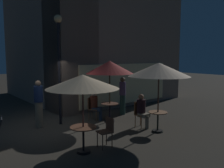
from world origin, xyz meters
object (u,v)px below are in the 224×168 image
at_px(patron_seated_0, 142,109).
at_px(patio_umbrella_1, 83,82).
at_px(street_lamp_near_corner, 59,51).
at_px(cafe_chair_0, 139,112).
at_px(cafe_table_1, 83,134).
at_px(patio_umbrella_2, 110,68).
at_px(patron_seated_1, 95,104).
at_px(cafe_table_2, 110,108).
at_px(cafe_chair_2, 92,106).
at_px(patron_standing_2, 123,95).
at_px(patron_standing_3, 39,104).
at_px(patio_umbrella_0, 159,70).
at_px(cafe_table_0, 158,118).
at_px(cafe_chair_1, 107,129).

bearing_deg(patron_seated_0, patio_umbrella_1, -81.21).
bearing_deg(street_lamp_near_corner, cafe_chair_0, -44.41).
bearing_deg(patron_seated_0, cafe_table_1, -81.21).
relative_size(patio_umbrella_2, patron_seated_1, 2.02).
xyz_separation_m(cafe_table_2, cafe_chair_2, (-0.44, 0.67, 0.03)).
height_order(patron_standing_2, patron_standing_3, patron_standing_3).
xyz_separation_m(street_lamp_near_corner, patio_umbrella_0, (2.30, -3.06, -0.66)).
height_order(street_lamp_near_corner, cafe_table_0, street_lamp_near_corner).
relative_size(cafe_table_2, patio_umbrella_2, 0.30).
relative_size(cafe_table_0, cafe_chair_1, 0.82).
bearing_deg(cafe_chair_1, cafe_chair_2, -109.23).
xyz_separation_m(cafe_chair_0, patron_seated_0, (0.01, -0.14, 0.14)).
bearing_deg(patron_seated_1, patio_umbrella_2, 0.00).
bearing_deg(patron_seated_1, patio_umbrella_0, -15.54).
relative_size(cafe_table_1, patron_seated_1, 0.60).
height_order(patron_seated_0, patron_standing_2, patron_standing_2).
relative_size(patio_umbrella_0, patio_umbrella_1, 1.12).
relative_size(patio_umbrella_2, cafe_chair_2, 2.59).
distance_m(cafe_table_2, patron_seated_0, 1.49).
bearing_deg(patio_umbrella_2, patron_standing_3, 157.93).
bearing_deg(patio_umbrella_0, patron_seated_0, 94.11).
relative_size(cafe_chair_0, cafe_chair_1, 1.09).
distance_m(patio_umbrella_0, patron_standing_3, 4.65).
height_order(cafe_table_0, patio_umbrella_2, patio_umbrella_2).
height_order(cafe_table_1, cafe_table_2, cafe_table_2).
height_order(cafe_chair_1, patron_seated_0, patron_seated_0).
xyz_separation_m(cafe_table_2, cafe_chair_0, (0.45, -1.27, 0.03)).
relative_size(cafe_table_2, patron_standing_3, 0.43).
relative_size(street_lamp_near_corner, patio_umbrella_2, 1.70).
bearing_deg(cafe_table_0, patron_seated_1, 107.98).
height_order(cafe_chair_0, cafe_chair_1, cafe_chair_0).
bearing_deg(cafe_chair_0, cafe_table_0, -0.00).
bearing_deg(cafe_table_0, patio_umbrella_2, 103.45).
distance_m(patio_umbrella_1, patio_umbrella_2, 3.31).
bearing_deg(patio_umbrella_0, patron_seated_1, 107.98).
height_order(street_lamp_near_corner, cafe_chair_1, street_lamp_near_corner).
relative_size(cafe_table_2, cafe_chair_0, 0.79).
xyz_separation_m(cafe_table_2, patron_seated_1, (-0.36, 0.54, 0.15)).
relative_size(cafe_table_0, patio_umbrella_1, 0.33).
height_order(patio_umbrella_2, patron_seated_0, patio_umbrella_2).
relative_size(street_lamp_near_corner, cafe_chair_1, 4.80).
bearing_deg(patio_umbrella_0, cafe_chair_0, 94.11).
bearing_deg(cafe_table_0, patron_standing_3, 134.19).
bearing_deg(patron_standing_3, cafe_chair_0, -45.21).
bearing_deg(cafe_chair_0, patio_umbrella_1, -78.67).
bearing_deg(street_lamp_near_corner, patio_umbrella_1, -104.23).
relative_size(cafe_table_2, cafe_chair_1, 0.86).
relative_size(street_lamp_near_corner, cafe_table_1, 5.71).
relative_size(cafe_chair_1, patron_seated_0, 0.70).
bearing_deg(patio_umbrella_0, cafe_chair_2, 108.76).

